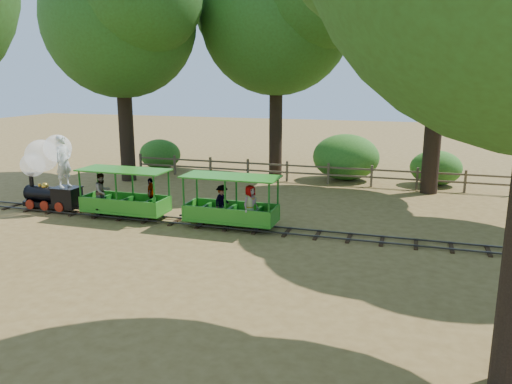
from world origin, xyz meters
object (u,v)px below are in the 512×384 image
(carriage_front, at_px, (123,197))
(fence, at_px, (307,171))
(carriage_rear, at_px, (233,206))
(locomotive, at_px, (48,167))

(carriage_front, xyz_separation_m, fence, (5.02, 8.04, -0.19))
(carriage_front, height_order, carriage_rear, same)
(fence, bearing_deg, carriage_front, -121.98)
(carriage_rear, height_order, fence, carriage_rear)
(carriage_front, distance_m, fence, 9.48)
(locomotive, bearing_deg, carriage_front, -1.92)
(locomotive, xyz_separation_m, carriage_rear, (7.36, -0.11, -0.93))
(locomotive, relative_size, carriage_rear, 0.92)
(carriage_rear, bearing_deg, locomotive, 179.14)
(locomotive, height_order, fence, locomotive)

